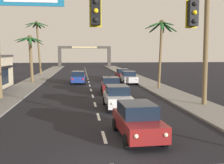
% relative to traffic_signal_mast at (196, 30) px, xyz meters
% --- Properties ---
extents(sidewalk_right, '(3.20, 110.00, 0.14)m').
position_rel_traffic_signal_mast_xyz_m(sidewalk_right, '(4.75, 19.97, -4.85)').
color(sidewalk_right, gray).
rests_on(sidewalk_right, ground).
extents(sidewalk_left, '(3.20, 110.00, 0.14)m').
position_rel_traffic_signal_mast_xyz_m(sidewalk_left, '(-10.85, 19.97, -4.85)').
color(sidewalk_left, gray).
rests_on(sidewalk_left, ground).
extents(lane_markings, '(4.28, 87.46, 0.01)m').
position_rel_traffic_signal_mast_xyz_m(lane_markings, '(-2.59, 19.45, -4.91)').
color(lane_markings, silver).
rests_on(lane_markings, ground).
extents(traffic_signal_mast, '(10.55, 0.41, 6.95)m').
position_rel_traffic_signal_mast_xyz_m(traffic_signal_mast, '(0.00, 0.00, 0.00)').
color(traffic_signal_mast, '#2D2D33').
rests_on(traffic_signal_mast, ground).
extents(sedan_lead_at_stop_bar, '(2.10, 4.51, 1.68)m').
position_rel_traffic_signal_mast_xyz_m(sedan_lead_at_stop_bar, '(-1.44, 3.10, -4.06)').
color(sedan_lead_at_stop_bar, maroon).
rests_on(sedan_lead_at_stop_bar, ground).
extents(sedan_third_in_queue, '(1.97, 4.46, 1.68)m').
position_rel_traffic_signal_mast_xyz_m(sedan_third_in_queue, '(-1.47, 10.25, -4.06)').
color(sedan_third_in_queue, silver).
rests_on(sedan_third_in_queue, ground).
extents(sedan_fifth_in_queue, '(2.08, 4.50, 1.68)m').
position_rel_traffic_signal_mast_xyz_m(sedan_fifth_in_queue, '(-1.17, 17.40, -4.06)').
color(sedan_fifth_in_queue, maroon).
rests_on(sedan_fifth_in_queue, ground).
extents(sedan_oncoming_far, '(2.05, 4.49, 1.68)m').
position_rel_traffic_signal_mast_xyz_m(sedan_oncoming_far, '(-4.49, 27.04, -4.06)').
color(sedan_oncoming_far, navy).
rests_on(sedan_oncoming_far, ground).
extents(sedan_parked_nearest_kerb, '(2.00, 4.47, 1.68)m').
position_rel_traffic_signal_mast_xyz_m(sedan_parked_nearest_kerb, '(2.23, 26.22, -4.06)').
color(sedan_parked_nearest_kerb, silver).
rests_on(sedan_parked_nearest_kerb, ground).
extents(sedan_parked_mid_kerb, '(2.06, 4.49, 1.68)m').
position_rel_traffic_signal_mast_xyz_m(sedan_parked_mid_kerb, '(2.29, 31.74, -4.06)').
color(sedan_parked_mid_kerb, maroon).
rests_on(sedan_parked_mid_kerb, ground).
extents(palm_left_third, '(3.82, 3.91, 6.49)m').
position_rel_traffic_signal_mast_xyz_m(palm_left_third, '(-10.88, 28.53, -0.30)').
color(palm_left_third, brown).
rests_on(palm_left_third, ground).
extents(palm_left_farthest, '(4.36, 4.01, 9.92)m').
position_rel_traffic_signal_mast_xyz_m(palm_left_farthest, '(-11.91, 41.84, 2.23)').
color(palm_left_farthest, brown).
rests_on(palm_left_farthest, ground).
extents(palm_right_second, '(4.22, 4.10, 10.28)m').
position_rel_traffic_signal_mast_xyz_m(palm_right_second, '(5.26, 10.24, 2.39)').
color(palm_right_second, brown).
rests_on(palm_right_second, ground).
extents(palm_right_third, '(3.65, 3.58, 7.78)m').
position_rel_traffic_signal_mast_xyz_m(palm_right_third, '(4.90, 20.40, 1.10)').
color(palm_right_third, brown).
rests_on(palm_right_third, ground).
extents(town_gateway_arch, '(14.86, 0.90, 6.07)m').
position_rel_traffic_signal_mast_xyz_m(town_gateway_arch, '(-3.05, 68.17, -0.93)').
color(town_gateway_arch, '#423D38').
rests_on(town_gateway_arch, ground).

